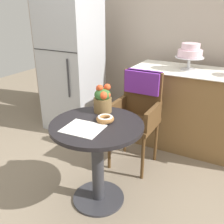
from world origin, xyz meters
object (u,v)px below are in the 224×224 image
Objects in this scene: wicker_chair at (139,104)px; flower_vase at (103,99)px; donut_front at (105,119)px; tiered_cake_stand at (190,53)px; cafe_table at (97,148)px; refrigerator at (72,64)px.

flower_vase is (-0.12, -0.50, 0.19)m from wicker_chair.
tiered_cake_stand is (0.32, 1.24, 0.34)m from donut_front.
tiered_cake_stand reaches higher than donut_front.
flower_vase reaches higher than cafe_table.
cafe_table is 0.40m from flower_vase.
donut_front is at bearing -54.53° from flower_vase.
donut_front is at bearing -104.54° from tiered_cake_stand.
tiered_cake_stand reaches higher than flower_vase.
tiered_cake_stand is (0.36, 1.30, 0.58)m from cafe_table.
donut_front is (-0.00, -0.66, 0.10)m from wicker_chair.
refrigerator is at bearing -171.91° from tiered_cake_stand.
donut_front is 0.58× the size of flower_vase.
refrigerator is (-1.05, 1.10, 0.34)m from cafe_table.
cafe_table is 1.56m from refrigerator.
donut_front reaches higher than cafe_table.
refrigerator is at bearing 136.38° from donut_front.
cafe_table is 5.20× the size of donut_front.
wicker_chair reaches higher than donut_front.
flower_vase is at bearing -105.47° from wicker_chair.
donut_front is at bearing -43.62° from refrigerator.
flower_vase is (-0.12, 0.16, 0.09)m from donut_front.
refrigerator is (-0.97, 0.87, 0.02)m from flower_vase.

